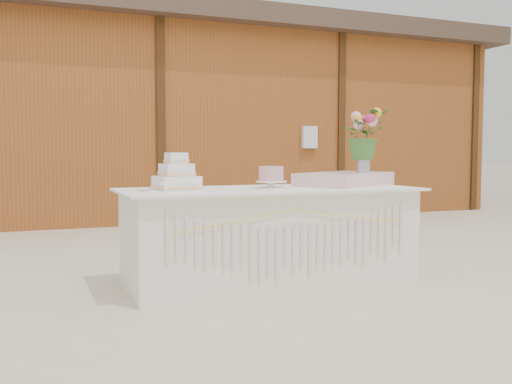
{
  "coord_description": "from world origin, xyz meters",
  "views": [
    {
      "loc": [
        -1.82,
        -4.21,
        1.06
      ],
      "look_at": [
        0.0,
        0.3,
        0.72
      ],
      "focal_mm": 40.0,
      "sensor_mm": 36.0,
      "label": 1
    }
  ],
  "objects": [
    {
      "name": "ground",
      "position": [
        0.0,
        0.0,
        0.0
      ],
      "size": [
        80.0,
        80.0,
        0.0
      ],
      "primitive_type": "plane",
      "color": "beige",
      "rests_on": "ground"
    },
    {
      "name": "barn",
      "position": [
        -0.01,
        5.99,
        1.68
      ],
      "size": [
        12.6,
        4.6,
        3.3
      ],
      "color": "brown",
      "rests_on": "ground"
    },
    {
      "name": "cake_table",
      "position": [
        0.0,
        -0.0,
        0.39
      ],
      "size": [
        2.4,
        1.0,
        0.77
      ],
      "color": "white",
      "rests_on": "ground"
    },
    {
      "name": "wedding_cake",
      "position": [
        -0.74,
        0.12,
        0.87
      ],
      "size": [
        0.35,
        0.35,
        0.29
      ],
      "rotation": [
        0.0,
        0.0,
        0.11
      ],
      "color": "white",
      "rests_on": "cake_table"
    },
    {
      "name": "pink_cake_stand",
      "position": [
        -0.02,
        -0.08,
        0.87
      ],
      "size": [
        0.25,
        0.25,
        0.18
      ],
      "color": "white",
      "rests_on": "cake_table"
    },
    {
      "name": "satin_runner",
      "position": [
        0.75,
        0.09,
        0.83
      ],
      "size": [
        1.04,
        0.9,
        0.11
      ],
      "primitive_type": "cube",
      "rotation": [
        0.0,
        0.0,
        0.53
      ],
      "color": "beige",
      "rests_on": "cake_table"
    },
    {
      "name": "flower_vase",
      "position": [
        0.93,
        0.08,
        0.96
      ],
      "size": [
        0.12,
        0.12,
        0.16
      ],
      "primitive_type": "cylinder",
      "color": "silver",
      "rests_on": "satin_runner"
    },
    {
      "name": "bouquet",
      "position": [
        0.93,
        0.08,
        1.26
      ],
      "size": [
        0.42,
        0.38,
        0.43
      ],
      "primitive_type": "imported",
      "rotation": [
        0.0,
        0.0,
        0.1
      ],
      "color": "#396F2C",
      "rests_on": "flower_vase"
    },
    {
      "name": "loose_flowers",
      "position": [
        -0.99,
        0.11,
        0.78
      ],
      "size": [
        0.23,
        0.33,
        0.02
      ],
      "primitive_type": null,
      "rotation": [
        0.0,
        0.0,
        0.38
      ],
      "color": "#CA7B91",
      "rests_on": "cake_table"
    }
  ]
}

